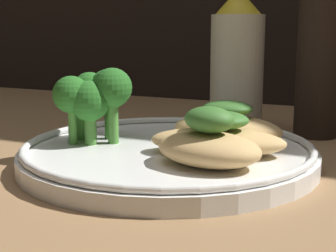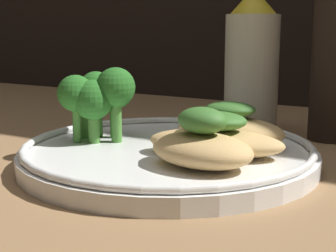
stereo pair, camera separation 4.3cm
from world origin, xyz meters
TOP-DOWN VIEW (x-y plane):
  - ground_plane at (0.00, 0.00)cm, footprint 180.00×180.00cm
  - plate at (0.00, 0.00)cm, footprint 25.26×25.26cm
  - grilled_meat_front at (4.92, -3.43)cm, footprint 9.27×7.40cm
  - grilled_meat_middle at (4.45, -0.24)cm, footprint 11.89×7.27cm
  - grilled_meat_back at (3.95, 4.00)cm, footprint 9.84×5.66cm
  - broccoli_bunch at (-7.20, -0.13)cm, footprint 6.79×6.85cm
  - sauce_bottle at (0.70, 17.17)cm, footprint 5.95×5.95cm
  - pepper_grinder at (9.60, 17.17)cm, footprint 4.60×4.60cm

SIDE VIEW (x-z plane):
  - ground_plane at x=0.00cm, z-range -1.00..0.00cm
  - plate at x=0.00cm, z-range -0.01..1.99cm
  - grilled_meat_middle at x=4.45cm, z-range 1.03..4.62cm
  - grilled_meat_back at x=3.95cm, z-range 1.00..4.86cm
  - grilled_meat_front at x=4.92cm, z-range 0.78..5.26cm
  - broccoli_bunch at x=-7.20cm, z-range 2.24..8.98cm
  - sauce_bottle at x=0.70cm, z-range -0.34..15.43cm
  - pepper_grinder at x=9.60cm, z-range -0.80..18.75cm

